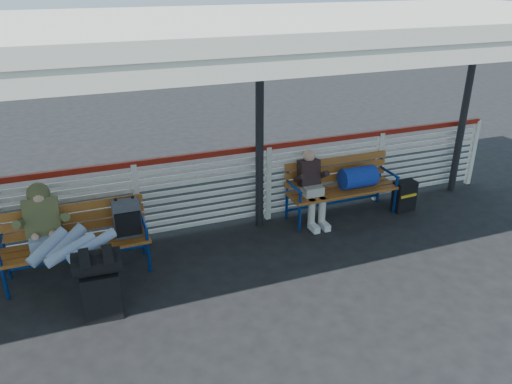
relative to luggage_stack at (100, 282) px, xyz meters
name	(u,v)px	position (x,y,z in m)	size (l,w,h in m)	color
ground	(168,318)	(0.67, -0.29, -0.47)	(60.00, 60.00, 0.00)	black
fence	(137,200)	(0.67, 1.61, 0.19)	(12.08, 0.08, 1.24)	silver
canopy	(130,31)	(0.67, 0.57, 2.57)	(12.60, 3.60, 3.16)	silver
luggage_stack	(100,282)	(0.00, 0.00, 0.00)	(0.53, 0.32, 0.86)	black
bench_left	(93,229)	(0.02, 1.03, 0.14)	(1.80, 0.56, 0.95)	#A0561F
bench_right	(349,180)	(3.93, 1.31, 0.12)	(1.80, 0.56, 0.92)	#A0561F
traveler_man	(62,239)	(-0.35, 0.69, 0.25)	(0.94, 1.64, 0.77)	#99ACCF
companion_person	(312,187)	(3.26, 1.27, 0.13)	(0.32, 0.66, 1.15)	#B6B0A5
suitcase_side	(404,196)	(4.86, 1.09, -0.21)	(0.38, 0.25, 0.51)	black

